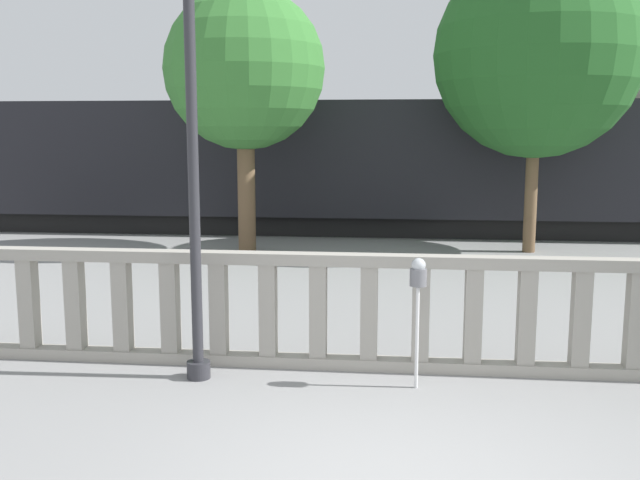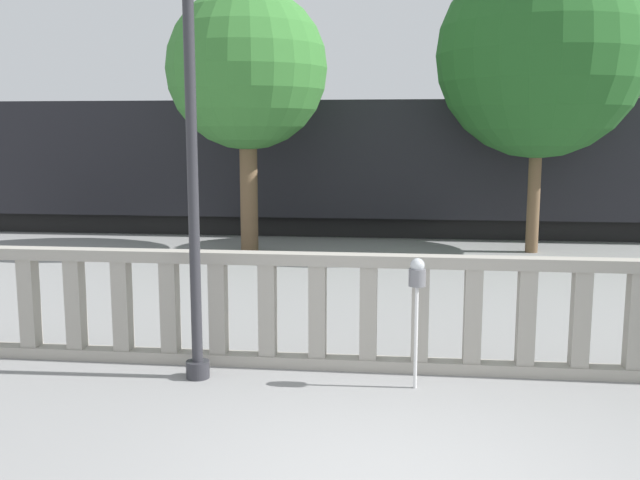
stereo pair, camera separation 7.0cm
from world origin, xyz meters
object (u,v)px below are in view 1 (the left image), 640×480
Objects in this scene: train_near at (352,165)px; tree_right at (537,55)px; parking_meter at (418,282)px; tree_left at (245,70)px; train_far at (240,154)px; lamppost at (189,24)px.

tree_right is (4.41, -2.98, 2.64)m from train_near.
parking_meter is 0.24× the size of tree_left.
train_near is 1.10× the size of train_far.
parking_meter is 9.94m from tree_left.
train_near is at bearing -65.39° from train_far.
tree_right is at bearing -57.33° from train_far.
lamppost is 10.81m from tree_right.
tree_right is at bearing 60.09° from lamppost.
tree_left is at bearing 113.46° from parking_meter.
train_near is at bearing 145.93° from tree_right.
tree_right is at bearing -34.07° from train_near.
tree_left is at bearing -121.08° from train_near.
tree_left reaches higher than train_far.
tree_left reaches higher than train_near.
lamppost is 12.55m from train_near.
lamppost is 3.75m from parking_meter.
train_near reaches higher than parking_meter.
lamppost reaches higher than train_far.
tree_right reaches higher than parking_meter.
train_near is at bearing 85.49° from lamppost.
lamppost reaches higher than parking_meter.
train_near is 14.99m from train_far.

